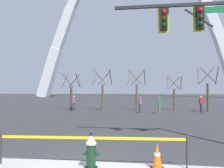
% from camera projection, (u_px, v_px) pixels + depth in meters
% --- Properties ---
extents(ground_plane, '(240.00, 240.00, 0.00)m').
position_uv_depth(ground_plane, '(88.00, 165.00, 6.47)').
color(ground_plane, '#333335').
extents(fire_hydrant, '(0.46, 0.48, 0.99)m').
position_uv_depth(fire_hydrant, '(91.00, 152.00, 6.16)').
color(fire_hydrant, black).
rests_on(fire_hydrant, ground).
extents(caution_tape_barrier, '(5.39, 0.33, 0.89)m').
position_uv_depth(caution_tape_barrier, '(91.00, 145.00, 6.35)').
color(caution_tape_barrier, '#232326').
rests_on(caution_tape_barrier, ground).
extents(traffic_cone_by_hydrant, '(0.36, 0.36, 0.73)m').
position_uv_depth(traffic_cone_by_hydrant, '(157.00, 156.00, 6.11)').
color(traffic_cone_by_hydrant, black).
rests_on(traffic_cone_by_hydrant, ground).
extents(traffic_signal_gantry, '(5.02, 0.44, 6.00)m').
position_uv_depth(traffic_signal_gantry, '(207.00, 42.00, 8.74)').
color(traffic_signal_gantry, '#232326').
rests_on(traffic_signal_gantry, ground).
extents(monument_arch, '(62.01, 3.11, 54.50)m').
position_uv_depth(monument_arch, '(135.00, 19.00, 67.50)').
color(monument_arch, silver).
rests_on(monument_arch, ground).
extents(tree_far_left, '(1.85, 1.86, 4.00)m').
position_uv_depth(tree_far_left, '(71.00, 94.00, 24.51)').
color(tree_far_left, '#473323').
rests_on(tree_far_left, ground).
extents(tree_left_mid, '(2.05, 2.06, 4.45)m').
position_uv_depth(tree_left_mid, '(103.00, 92.00, 24.13)').
color(tree_left_mid, brown).
rests_on(tree_left_mid, ground).
extents(tree_center_left, '(2.04, 2.05, 4.44)m').
position_uv_depth(tree_center_left, '(137.00, 92.00, 24.68)').
color(tree_center_left, brown).
rests_on(tree_center_left, ground).
extents(tree_center_right, '(1.70, 1.71, 3.67)m').
position_uv_depth(tree_center_right, '(174.00, 95.00, 24.06)').
color(tree_center_right, brown).
rests_on(tree_center_right, ground).
extents(tree_right_mid, '(2.07, 2.08, 4.50)m').
position_uv_depth(tree_right_mid, '(208.00, 92.00, 22.69)').
color(tree_right_mid, brown).
rests_on(tree_right_mid, ground).
extents(pedestrian_walking_left, '(0.37, 0.26, 1.59)m').
position_uv_depth(pedestrian_walking_left, '(74.00, 103.00, 23.45)').
color(pedestrian_walking_left, '#38383D').
rests_on(pedestrian_walking_left, ground).
extents(pedestrian_standing_center, '(0.39, 0.31, 1.59)m').
position_uv_depth(pedestrian_standing_center, '(201.00, 104.00, 21.74)').
color(pedestrian_standing_center, '#232847').
rests_on(pedestrian_standing_center, ground).
extents(pedestrian_walking_right, '(0.37, 0.25, 1.59)m').
position_uv_depth(pedestrian_walking_right, '(159.00, 105.00, 20.72)').
color(pedestrian_walking_right, brown).
rests_on(pedestrian_walking_right, ground).
extents(pedestrian_near_trees, '(0.36, 0.39, 1.59)m').
position_uv_depth(pedestrian_near_trees, '(140.00, 104.00, 21.33)').
color(pedestrian_near_trees, '#38383D').
rests_on(pedestrian_near_trees, ground).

